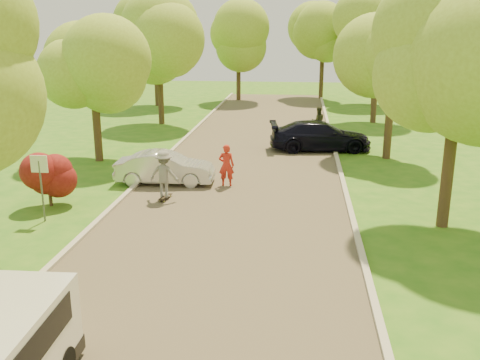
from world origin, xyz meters
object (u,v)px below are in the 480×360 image
at_px(silver_sedan, 165,168).
at_px(dark_sedan, 320,136).
at_px(skateboarder, 164,174).
at_px(person_striped, 226,165).
at_px(longboard, 165,197).
at_px(street_sign, 40,174).
at_px(person_olive, 318,121).

bearing_deg(silver_sedan, dark_sedan, -46.16).
height_order(skateboarder, person_striped, skateboarder).
relative_size(longboard, person_striped, 0.54).
xyz_separation_m(street_sign, person_olive, (9.10, 15.33, -0.75)).
bearing_deg(street_sign, dark_sedan, 51.37).
bearing_deg(person_striped, person_olive, -111.92).
relative_size(silver_sedan, longboard, 4.35).
xyz_separation_m(street_sign, silver_sedan, (2.80, 4.65, -0.92)).
bearing_deg(silver_sedan, skateboarder, -169.34).
relative_size(longboard, person_olive, 0.55).
xyz_separation_m(dark_sedan, longboard, (-5.80, -8.78, -0.64)).
bearing_deg(longboard, street_sign, 45.58).
relative_size(silver_sedan, dark_sedan, 0.77).
distance_m(street_sign, person_striped, 7.02).
distance_m(street_sign, silver_sedan, 5.51).
height_order(dark_sedan, person_striped, person_striped).
bearing_deg(longboard, person_olive, -107.28).
distance_m(street_sign, person_olive, 17.84).
bearing_deg(silver_sedan, person_olive, -33.64).
xyz_separation_m(street_sign, person_striped, (5.27, 4.58, -0.73)).
bearing_deg(person_olive, dark_sedan, 76.64).
bearing_deg(person_olive, person_striped, 57.07).
height_order(silver_sedan, skateboarder, skateboarder).
bearing_deg(silver_sedan, longboard, -169.34).
bearing_deg(person_olive, longboard, 52.16).
relative_size(street_sign, longboard, 2.44).
distance_m(silver_sedan, longboard, 2.17).
relative_size(person_striped, person_olive, 1.02).
xyz_separation_m(street_sign, skateboarder, (3.30, 2.61, -0.61)).
bearing_deg(skateboarder, person_olive, -107.28).
xyz_separation_m(dark_sedan, skateboarder, (-5.80, -8.78, 0.22)).
bearing_deg(silver_sedan, person_striped, -94.75).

